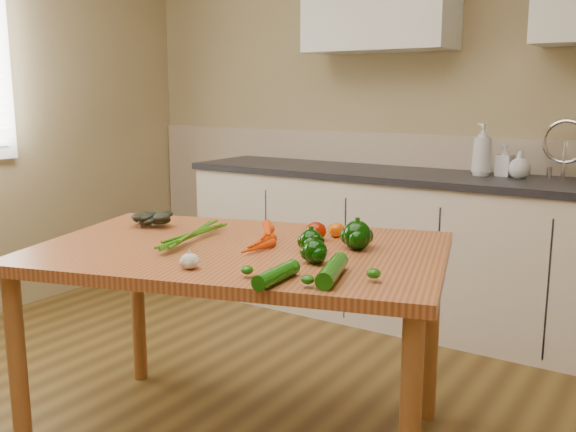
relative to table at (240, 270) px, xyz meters
The scene contains 17 objects.
room 0.67m from the table, 120.81° to the right, with size 4.04×5.04×2.64m.
counter_run 1.69m from the table, 89.77° to the left, with size 2.84×0.64×1.14m.
table is the anchor object (origin of this frame).
soap_bottle_a 1.81m from the table, 78.04° to the left, with size 0.11×0.11×0.29m, color silver.
soap_bottle_b 1.87m from the table, 74.86° to the left, with size 0.08×0.08×0.18m, color silver.
soap_bottle_c 1.86m from the table, 71.77° to the left, with size 0.12×0.12×0.15m, color silver.
carrot_bunch 0.13m from the table, 121.18° to the left, with size 0.28×0.21×0.07m, color #E74005, non-canonical shape.
leafy_greens 0.56m from the table, 168.67° to the left, with size 0.21×0.19×0.11m, color black, non-canonical shape.
garlic_bulb 0.35m from the table, 81.45° to the right, with size 0.06×0.06×0.05m, color beige.
pepper_a 0.30m from the table, 13.72° to the left, with size 0.08×0.08×0.08m, color black.
pepper_b 0.45m from the table, 27.30° to the left, with size 0.10×0.10×0.10m, color black.
pepper_c 0.38m from the table, ahead, with size 0.08×0.08×0.08m, color black.
tomato_a 0.33m from the table, 52.33° to the left, with size 0.08×0.08×0.07m, color #8D1502.
tomato_b 0.42m from the table, 56.33° to the left, with size 0.06×0.06×0.06m, color #D15205.
tomato_c 0.45m from the table, 36.86° to the left, with size 0.07×0.07×0.06m, color #D15205.
zucchini_a 0.54m from the table, 20.15° to the right, with size 0.05×0.05×0.25m, color #0F4907.
zucchini_b 0.49m from the table, 39.42° to the right, with size 0.05×0.05×0.21m, color #0F4907.
Camera 1 is at (1.61, -1.32, 1.36)m, focal length 40.00 mm.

